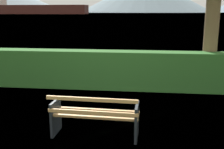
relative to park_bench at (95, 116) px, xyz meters
name	(u,v)px	position (x,y,z in m)	size (l,w,h in m)	color
ground_plane	(96,135)	(0.00, 0.06, -0.43)	(1400.00, 1400.00, 0.00)	#567A38
water_surface	(145,13)	(0.00, 306.92, -0.42)	(620.00, 620.00, 0.00)	#6B8EA3
park_bench	(95,116)	(0.00, 0.00, 0.00)	(1.69, 0.63, 0.87)	tan
hedge_row	(115,70)	(0.00, 3.43, 0.16)	(9.54, 0.61, 1.18)	#285B23
cargo_ship_large	(20,6)	(-103.85, 220.24, 5.90)	(99.93, 17.50, 22.64)	#471E19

